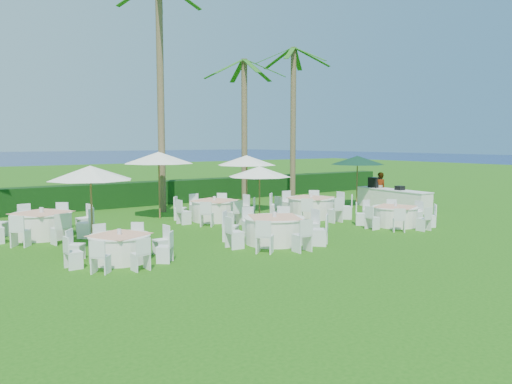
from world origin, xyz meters
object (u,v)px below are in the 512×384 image
(banquet_table_e, at_px, (215,210))
(umbrella_c, at_px, (159,158))
(banquet_table_f, at_px, (311,207))
(banquet_table_b, at_px, (274,229))
(buffet_table, at_px, (392,198))
(umbrella_green, at_px, (357,160))
(staff_person, at_px, (380,189))
(banquet_table_a, at_px, (120,247))
(banquet_table_d, at_px, (42,224))
(umbrella_b, at_px, (260,172))
(banquet_table_c, at_px, (395,216))
(umbrella_d, at_px, (247,160))
(umbrella_a, at_px, (90,173))

(banquet_table_e, bearing_deg, umbrella_c, 131.73)
(banquet_table_f, relative_size, umbrella_c, 1.17)
(banquet_table_b, height_order, buffet_table, buffet_table)
(umbrella_green, height_order, staff_person, umbrella_green)
(banquet_table_b, distance_m, buffet_table, 10.18)
(banquet_table_a, relative_size, umbrella_c, 0.98)
(banquet_table_a, height_order, banquet_table_d, banquet_table_d)
(umbrella_green, distance_m, buffet_table, 2.57)
(banquet_table_d, xyz_separation_m, banquet_table_f, (10.40, -1.86, 0.01))
(banquet_table_e, bearing_deg, banquet_table_a, -140.76)
(umbrella_b, height_order, staff_person, umbrella_b)
(banquet_table_c, xyz_separation_m, banquet_table_e, (-5.05, 5.14, 0.04))
(buffet_table, bearing_deg, umbrella_b, -177.00)
(banquet_table_d, height_order, umbrella_d, umbrella_d)
(banquet_table_d, bearing_deg, banquet_table_e, -1.34)
(banquet_table_d, xyz_separation_m, umbrella_green, (14.85, -0.27, 1.86))
(umbrella_a, xyz_separation_m, umbrella_d, (8.22, 3.81, 0.09))
(umbrella_c, bearing_deg, umbrella_d, -7.63)
(banquet_table_b, distance_m, umbrella_a, 5.93)
(banquet_table_c, relative_size, umbrella_a, 1.18)
(umbrella_c, height_order, staff_person, umbrella_c)
(umbrella_b, xyz_separation_m, umbrella_d, (1.77, 3.52, 0.28))
(umbrella_a, distance_m, umbrella_green, 14.19)
(banquet_table_c, height_order, umbrella_d, umbrella_d)
(banquet_table_a, relative_size, banquet_table_e, 0.87)
(banquet_table_a, xyz_separation_m, banquet_table_f, (9.42, 2.93, 0.08))
(banquet_table_f, xyz_separation_m, umbrella_d, (-1.31, 2.97, 1.93))
(banquet_table_e, relative_size, umbrella_a, 1.32)
(umbrella_a, relative_size, umbrella_b, 1.06)
(banquet_table_d, height_order, umbrella_b, umbrella_b)
(banquet_table_c, bearing_deg, umbrella_d, 112.06)
(umbrella_b, height_order, buffet_table, umbrella_b)
(banquet_table_b, relative_size, banquet_table_c, 1.13)
(banquet_table_a, bearing_deg, umbrella_b, 20.58)
(umbrella_a, xyz_separation_m, umbrella_b, (6.46, 0.30, -0.20))
(umbrella_green, height_order, buffet_table, umbrella_green)
(umbrella_a, relative_size, umbrella_c, 0.85)
(buffet_table, bearing_deg, umbrella_c, 160.92)
(umbrella_a, xyz_separation_m, umbrella_green, (13.98, 2.42, 0.01))
(umbrella_c, distance_m, umbrella_d, 4.11)
(umbrella_c, height_order, buffet_table, umbrella_c)
(buffet_table, bearing_deg, banquet_table_f, 178.74)
(banquet_table_d, xyz_separation_m, staff_person, (15.65, -1.06, 0.41))
(banquet_table_b, distance_m, banquet_table_e, 5.16)
(banquet_table_e, bearing_deg, buffet_table, -11.55)
(banquet_table_f, bearing_deg, banquet_table_e, 155.63)
(banquet_table_d, height_order, umbrella_a, umbrella_a)
(umbrella_green, xyz_separation_m, buffet_table, (0.67, -1.69, -1.81))
(banquet_table_a, distance_m, umbrella_a, 2.84)
(banquet_table_f, bearing_deg, umbrella_a, -174.98)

